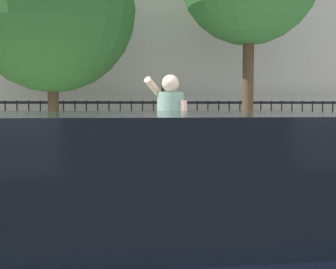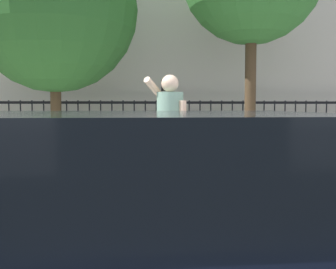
{
  "view_description": "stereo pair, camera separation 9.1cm",
  "coord_description": "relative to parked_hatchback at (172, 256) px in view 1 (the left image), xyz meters",
  "views": [
    {
      "loc": [
        -1.0,
        -3.62,
        1.49
      ],
      "look_at": [
        -0.45,
        1.94,
        1.09
      ],
      "focal_mm": 44.04,
      "sensor_mm": 36.0,
      "label": 1
    },
    {
      "loc": [
        -0.91,
        -3.63,
        1.49
      ],
      "look_at": [
        -0.45,
        1.94,
        1.09
      ],
      "focal_mm": 44.04,
      "sensor_mm": 36.0,
      "label": 2
    }
  ],
  "objects": [
    {
      "name": "sidewalk",
      "position": [
        0.77,
        3.73,
        -0.63
      ],
      "size": [
        28.0,
        4.4,
        0.15
      ],
      "primitive_type": "cube",
      "color": "#9E9B93",
      "rests_on": "ground"
    },
    {
      "name": "parked_hatchback",
      "position": [
        0.0,
        0.0,
        0.0
      ],
      "size": [
        4.23,
        1.92,
        1.45
      ],
      "color": "navy",
      "rests_on": "ground"
    },
    {
      "name": "street_tree_mid",
      "position": [
        -1.65,
        6.11,
        2.63
      ],
      "size": [
        3.21,
        3.21,
        4.94
      ],
      "color": "#4C3823",
      "rests_on": "ground"
    },
    {
      "name": "iron_fence",
      "position": [
        0.77,
        7.43,
        0.32
      ],
      "size": [
        12.03,
        0.04,
        1.6
      ],
      "color": "black",
      "rests_on": "ground"
    },
    {
      "name": "pedestrian_on_phone",
      "position": [
        0.35,
        3.15,
        0.45
      ],
      "size": [
        0.7,
        0.67,
        1.73
      ],
      "color": "beige",
      "rests_on": "sidewalk"
    },
    {
      "name": "ground_plane",
      "position": [
        0.77,
        1.53,
        -0.7
      ],
      "size": [
        60.0,
        60.0,
        0.0
      ],
      "primitive_type": "plane",
      "color": "#333338"
    }
  ]
}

